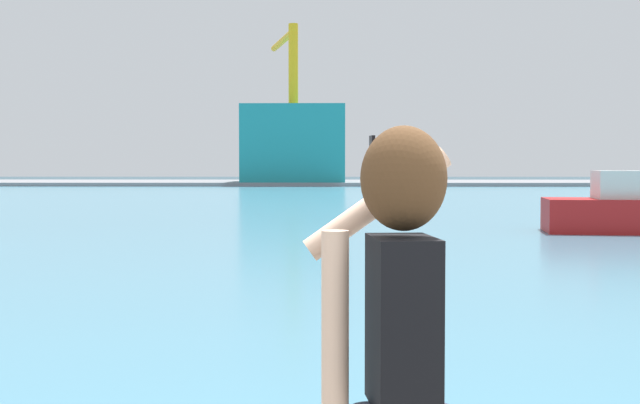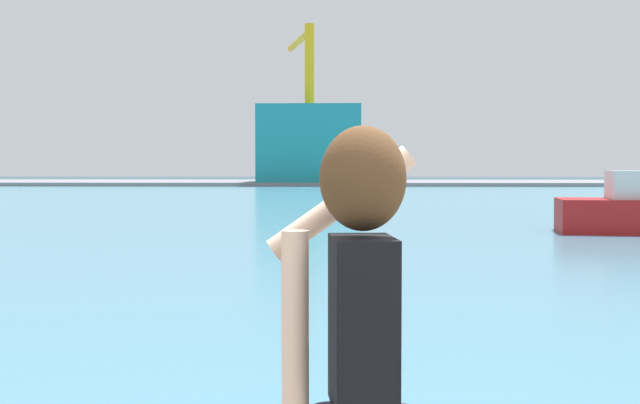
% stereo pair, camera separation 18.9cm
% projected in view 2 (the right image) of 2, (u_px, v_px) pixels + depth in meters
% --- Properties ---
extents(ground_plane, '(220.00, 220.00, 0.00)m').
position_uv_depth(ground_plane, '(362.00, 199.00, 52.58)').
color(ground_plane, '#334751').
extents(harbor_water, '(140.00, 100.00, 0.02)m').
position_uv_depth(harbor_water, '(361.00, 198.00, 54.58)').
color(harbor_water, teal).
rests_on(harbor_water, ground_plane).
extents(far_shore_dock, '(140.00, 20.00, 0.39)m').
position_uv_depth(far_shore_dock, '(357.00, 183.00, 94.51)').
color(far_shore_dock, gray).
rests_on(far_shore_dock, ground_plane).
extents(person_photographer, '(0.53, 0.55, 1.74)m').
position_uv_depth(person_photographer, '(359.00, 333.00, 2.76)').
color(person_photographer, '#2D3342').
rests_on(person_photographer, quay_promenade).
extents(warehouse_left, '(10.73, 9.98, 8.02)m').
position_uv_depth(warehouse_left, '(311.00, 144.00, 90.40)').
color(warehouse_left, teal).
rests_on(warehouse_left, far_shore_dock).
extents(port_crane, '(3.76, 13.31, 16.47)m').
position_uv_depth(port_crane, '(307.00, 85.00, 90.09)').
color(port_crane, yellow).
rests_on(port_crane, far_shore_dock).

